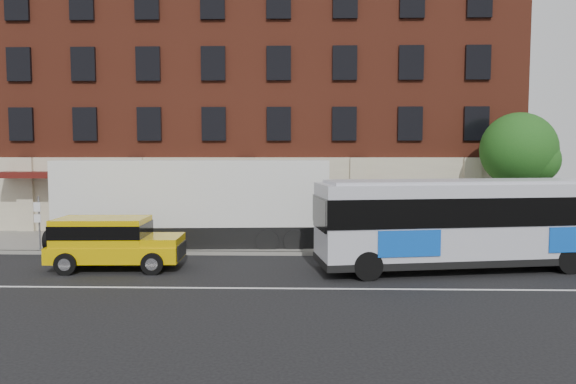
{
  "coord_description": "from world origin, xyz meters",
  "views": [
    {
      "loc": [
        2.95,
        -15.91,
        4.36
      ],
      "look_at": [
        2.4,
        5.5,
        2.76
      ],
      "focal_mm": 32.22,
      "sensor_mm": 36.0,
      "label": 1
    }
  ],
  "objects_px": {
    "sign_pole": "(39,220)",
    "street_tree": "(519,153)",
    "city_bus": "(481,220)",
    "shipping_container": "(195,205)",
    "yellow_suv": "(111,240)"
  },
  "relations": [
    {
      "from": "sign_pole",
      "to": "street_tree",
      "type": "bearing_deg",
      "value": 8.61
    },
    {
      "from": "sign_pole",
      "to": "city_bus",
      "type": "xyz_separation_m",
      "value": [
        18.2,
        -2.61,
        0.41
      ]
    },
    {
      "from": "shipping_container",
      "to": "sign_pole",
      "type": "bearing_deg",
      "value": -167.48
    },
    {
      "from": "city_bus",
      "to": "shipping_container",
      "type": "distance_m",
      "value": 12.35
    },
    {
      "from": "sign_pole",
      "to": "city_bus",
      "type": "height_order",
      "value": "city_bus"
    },
    {
      "from": "sign_pole",
      "to": "yellow_suv",
      "type": "xyz_separation_m",
      "value": [
        4.26,
        -2.93,
        -0.33
      ]
    },
    {
      "from": "sign_pole",
      "to": "yellow_suv",
      "type": "distance_m",
      "value": 5.18
    },
    {
      "from": "yellow_suv",
      "to": "shipping_container",
      "type": "xyz_separation_m",
      "value": [
        2.28,
        4.38,
        0.88
      ]
    },
    {
      "from": "city_bus",
      "to": "yellow_suv",
      "type": "bearing_deg",
      "value": -178.69
    },
    {
      "from": "shipping_container",
      "to": "street_tree",
      "type": "bearing_deg",
      "value": 6.93
    },
    {
      "from": "street_tree",
      "to": "city_bus",
      "type": "bearing_deg",
      "value": -122.84
    },
    {
      "from": "street_tree",
      "to": "shipping_container",
      "type": "xyz_separation_m",
      "value": [
        -15.5,
        -1.88,
        -2.4
      ]
    },
    {
      "from": "street_tree",
      "to": "yellow_suv",
      "type": "distance_m",
      "value": 19.13
    },
    {
      "from": "sign_pole",
      "to": "shipping_container",
      "type": "bearing_deg",
      "value": 12.52
    },
    {
      "from": "yellow_suv",
      "to": "shipping_container",
      "type": "relative_size",
      "value": 0.42
    }
  ]
}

